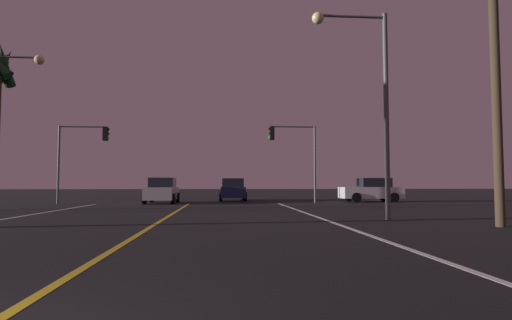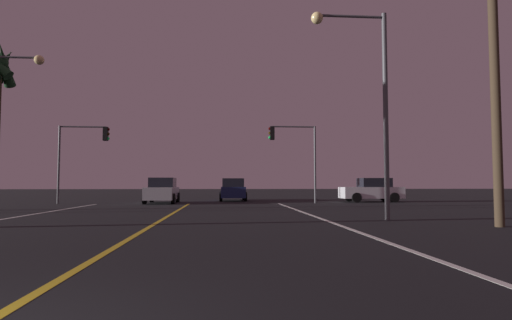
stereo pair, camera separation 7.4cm
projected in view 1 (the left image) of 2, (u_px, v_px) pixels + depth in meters
lane_edge_right at (347, 227)px, 12.31m from camera, size 0.16×30.08×0.01m
lane_center_divider at (147, 229)px, 11.83m from camera, size 0.16×30.08×0.01m
car_crossing_side at (372, 190)px, 29.81m from camera, size 4.30×2.02×1.70m
car_oncoming at (162, 191)px, 27.87m from camera, size 2.02×4.30×1.70m
car_ahead_far at (233, 190)px, 31.86m from camera, size 2.02×4.30×1.70m
traffic_light_near_right at (292, 145)px, 28.07m from camera, size 3.24×0.36×5.20m
traffic_light_near_left at (84, 145)px, 26.96m from camera, size 3.24×0.36×5.05m
street_lamp_right_near at (367, 85)px, 15.09m from camera, size 2.81×0.44×7.55m
street_lamp_left_mid at (6, 109)px, 18.64m from camera, size 2.20×0.44×7.17m
utility_pole_right at (495, 49)px, 12.83m from camera, size 2.20×0.28×10.32m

